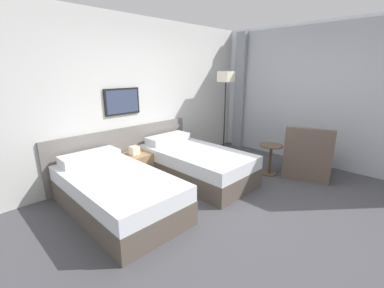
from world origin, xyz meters
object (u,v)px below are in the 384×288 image
at_px(nightstand, 136,166).
at_px(bed_near_window, 195,163).
at_px(armchair, 307,160).
at_px(bed_near_door, 116,192).
at_px(side_table, 271,154).
at_px(floor_lamp, 226,84).

bearing_deg(nightstand, bed_near_window, -42.96).
height_order(nightstand, armchair, armchair).
relative_size(bed_near_door, side_table, 3.56).
xyz_separation_m(nightstand, armchair, (2.26, -2.02, 0.05)).
xyz_separation_m(bed_near_window, armchair, (1.50, -1.31, 0.02)).
height_order(floor_lamp, armchair, floor_lamp).
xyz_separation_m(floor_lamp, side_table, (-0.27, -1.27, -1.16)).
bearing_deg(side_table, bed_near_window, 142.36).
xyz_separation_m(bed_near_door, armchair, (3.01, -1.31, 0.02)).
relative_size(bed_near_door, bed_near_window, 1.00).
relative_size(nightstand, armchair, 0.61).
relative_size(nightstand, side_table, 1.07).
bearing_deg(floor_lamp, nightstand, 172.83).
distance_m(bed_near_window, side_table, 1.36).
bearing_deg(armchair, floor_lamp, -13.89).
bearing_deg(bed_near_window, side_table, -37.64).
bearing_deg(side_table, armchair, -48.61).
distance_m(bed_near_window, floor_lamp, 1.90).
bearing_deg(armchair, bed_near_window, 29.88).
relative_size(bed_near_window, floor_lamp, 1.08).
height_order(bed_near_door, nightstand, bed_near_door).
xyz_separation_m(bed_near_window, side_table, (1.08, -0.83, 0.11)).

